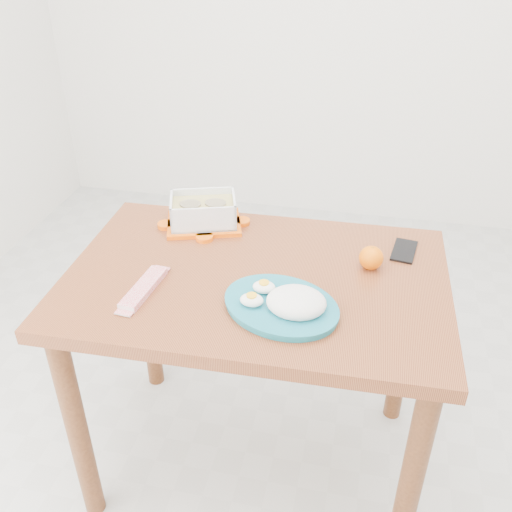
% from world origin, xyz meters
% --- Properties ---
extents(ground, '(3.50, 3.50, 0.00)m').
position_xyz_m(ground, '(0.00, 0.00, 0.00)').
color(ground, '#B7B7B2').
rests_on(ground, ground).
extents(dining_table, '(1.05, 0.71, 0.75)m').
position_xyz_m(dining_table, '(-0.16, -0.10, 0.63)').
color(dining_table, brown).
rests_on(dining_table, ground).
extents(food_container, '(0.27, 0.23, 0.10)m').
position_xyz_m(food_container, '(-0.37, 0.13, 0.80)').
color(food_container, '#F45D07').
rests_on(food_container, dining_table).
extents(orange_fruit, '(0.07, 0.07, 0.07)m').
position_xyz_m(orange_fruit, '(0.15, -0.00, 0.78)').
color(orange_fruit, orange).
rests_on(orange_fruit, dining_table).
extents(rice_plate, '(0.39, 0.39, 0.08)m').
position_xyz_m(rice_plate, '(-0.05, -0.25, 0.78)').
color(rice_plate, '#166A7E').
rests_on(rice_plate, dining_table).
extents(candy_bar, '(0.07, 0.19, 0.02)m').
position_xyz_m(candy_bar, '(-0.43, -0.24, 0.76)').
color(candy_bar, red).
rests_on(candy_bar, dining_table).
extents(smartphone, '(0.08, 0.13, 0.01)m').
position_xyz_m(smartphone, '(0.24, 0.10, 0.75)').
color(smartphone, black).
rests_on(smartphone, dining_table).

